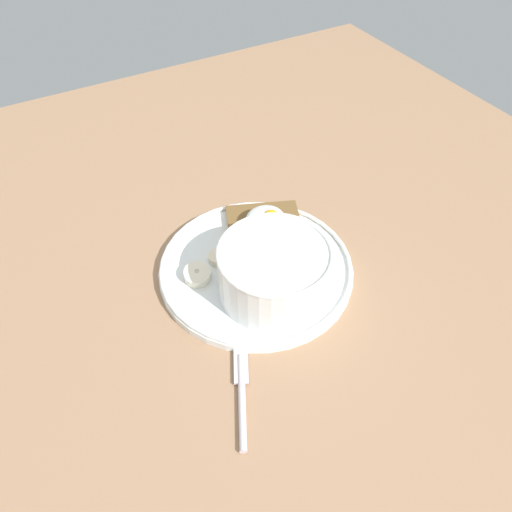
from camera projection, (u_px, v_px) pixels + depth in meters
ground_plane at (256, 277)px, 65.82cm from camera, size 120.00×120.00×2.00cm
plate at (256, 268)px, 64.52cm from camera, size 25.05×25.05×1.60cm
oatmeal_bowl at (273, 272)px, 59.26cm from camera, size 13.68×13.68×6.86cm
toast_slice at (265, 229)px, 68.36cm from camera, size 13.18×13.18×1.12cm
poached_egg at (266, 219)px, 66.92cm from camera, size 5.44×5.05×3.28cm
banana_slice_front at (197, 275)px, 62.29cm from camera, size 4.14×4.29×1.99cm
banana_slice_left at (219, 257)px, 64.87cm from camera, size 3.97×3.99×1.02cm
knife at (242, 385)px, 53.27cm from camera, size 7.54×13.38×0.80cm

